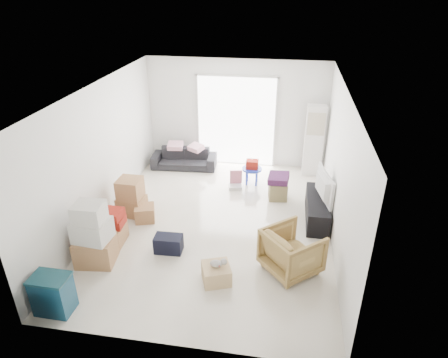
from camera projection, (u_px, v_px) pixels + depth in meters
name	position (u px, v px, depth m)	size (l,w,h in m)	color
room_shell	(215.00, 162.00, 7.38)	(4.98, 6.48, 3.18)	white
sliding_door	(236.00, 118.00, 10.05)	(2.10, 0.04, 2.33)	white
ac_tower	(314.00, 141.00, 9.64)	(0.45, 0.30, 1.75)	white
tv_console	(317.00, 209.00, 8.05)	(0.43, 1.42, 0.47)	black
television	(319.00, 196.00, 7.91)	(1.00, 0.58, 0.13)	black
sofa	(184.00, 156.00, 10.23)	(1.64, 0.48, 0.64)	#242529
pillow_left	(175.00, 141.00, 10.11)	(0.41, 0.33, 0.13)	#E6A8C1
pillow_right	(196.00, 143.00, 10.00)	(0.36, 0.29, 0.12)	#E6A8C1
armchair	(292.00, 249.00, 6.55)	(0.82, 0.77, 0.84)	tan
storage_bins	(53.00, 294.00, 5.78)	(0.55, 0.39, 0.63)	navy
box_stack_a	(93.00, 237.00, 6.69)	(0.69, 0.59, 1.15)	#A87A4B
box_stack_b	(109.00, 227.00, 7.29)	(0.58, 0.53, 0.69)	#A87A4B
box_stack_c	(131.00, 197.00, 8.16)	(0.58, 0.51, 0.80)	#A87A4B
loose_box	(145.00, 213.00, 8.04)	(0.38, 0.38, 0.32)	#A87A4B
duffel_bag	(169.00, 244.00, 7.12)	(0.49, 0.29, 0.31)	black
ottoman	(278.00, 190.00, 8.83)	(0.39, 0.39, 0.39)	#907F53
blanket	(278.00, 180.00, 8.71)	(0.43, 0.43, 0.14)	#481D49
kids_table	(252.00, 167.00, 9.36)	(0.47, 0.47, 0.60)	#1B36CE
toy_walker	(235.00, 183.00, 9.32)	(0.35, 0.32, 0.41)	silver
wood_crate	(216.00, 273.00, 6.43)	(0.44, 0.44, 0.29)	#DDB780
plush_bunny	(218.00, 263.00, 6.34)	(0.27, 0.15, 0.14)	#B2ADA8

